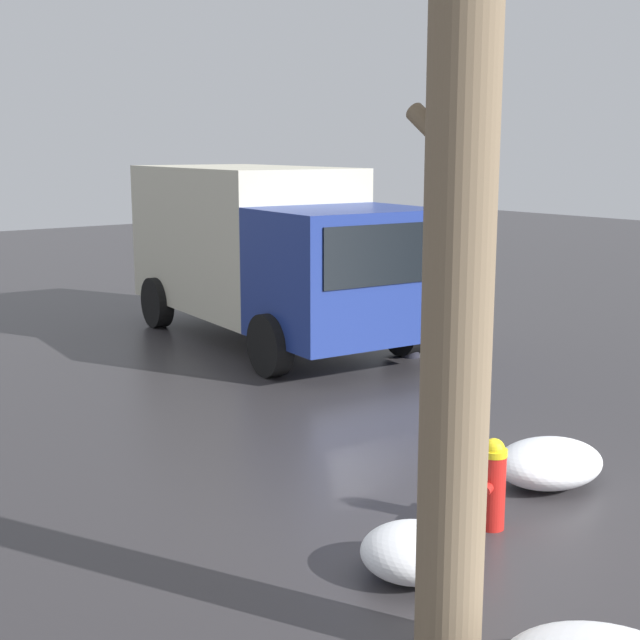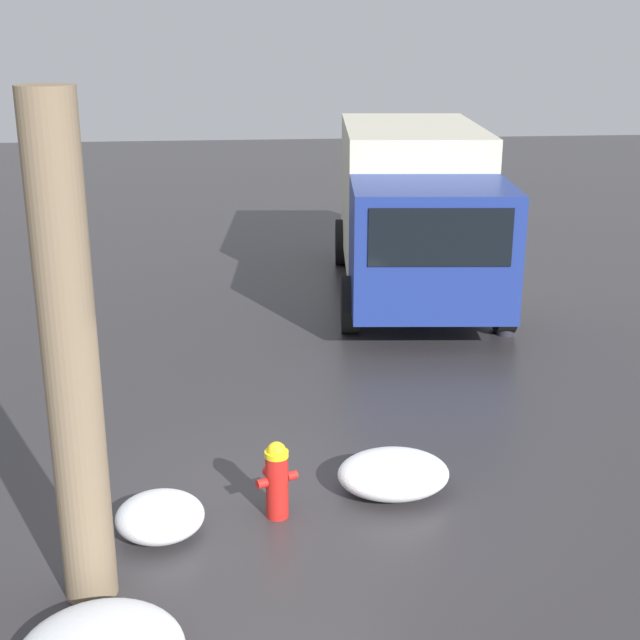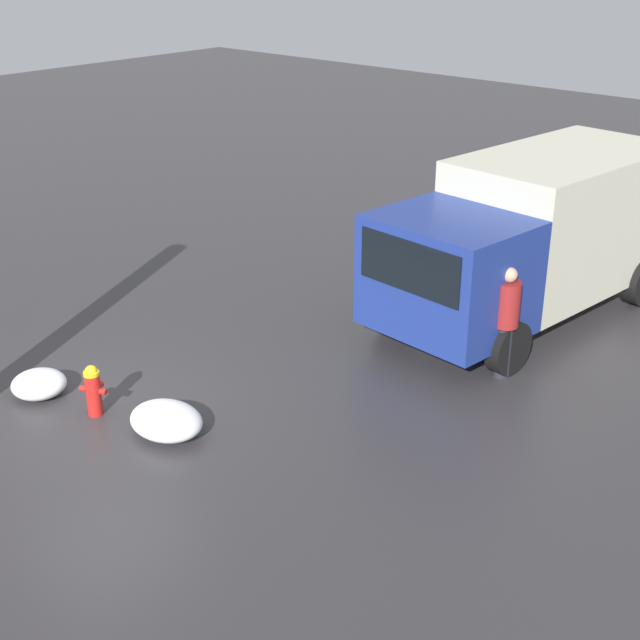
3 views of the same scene
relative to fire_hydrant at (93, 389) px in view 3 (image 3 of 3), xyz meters
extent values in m
plane|color=#333033|center=(0.00, 0.00, -0.41)|extent=(60.00, 60.00, 0.00)
cylinder|color=red|center=(0.00, 0.00, -0.09)|extent=(0.22, 0.22, 0.65)
cylinder|color=yellow|center=(0.00, 0.00, 0.27)|extent=(0.23, 0.23, 0.06)
sphere|color=yellow|center=(0.00, 0.00, 0.29)|extent=(0.19, 0.19, 0.19)
cylinder|color=red|center=(0.14, 0.06, -0.01)|extent=(0.14, 0.14, 0.11)
cylinder|color=red|center=(-0.07, 0.15, -0.01)|extent=(0.12, 0.13, 0.09)
cylinder|color=red|center=(0.06, -0.15, -0.01)|extent=(0.12, 0.13, 0.09)
cube|color=navy|center=(5.18, -2.63, 0.98)|extent=(2.20, 2.58, 1.89)
cube|color=black|center=(4.18, -2.54, 1.36)|extent=(0.22, 2.01, 0.83)
cube|color=beige|center=(8.34, -2.94, 1.25)|extent=(4.58, 2.81, 2.42)
cylinder|color=black|center=(5.16, -3.84, 0.04)|extent=(0.92, 0.37, 0.90)
cylinder|color=black|center=(5.39, -1.45, 0.04)|extent=(0.92, 0.37, 0.90)
cylinder|color=black|center=(9.54, -1.85, 0.04)|extent=(0.92, 0.37, 0.90)
cylinder|color=#23232D|center=(5.01, -3.83, 0.03)|extent=(0.27, 0.27, 0.88)
cylinder|color=maroon|center=(5.01, -3.83, 0.83)|extent=(0.40, 0.40, 0.73)
sphere|color=tan|center=(5.01, -3.83, 1.32)|extent=(0.24, 0.24, 0.24)
ellipsoid|color=white|center=(0.34, -1.21, -0.20)|extent=(0.91, 1.15, 0.42)
ellipsoid|color=white|center=(-0.23, 1.12, -0.22)|extent=(0.82, 0.84, 0.39)
camera|label=1|loc=(-4.74, 5.53, 2.79)|focal=50.00mm
camera|label=2|loc=(-7.70, 0.36, 4.18)|focal=50.00mm
camera|label=3|loc=(-6.35, -10.03, 6.21)|focal=50.00mm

